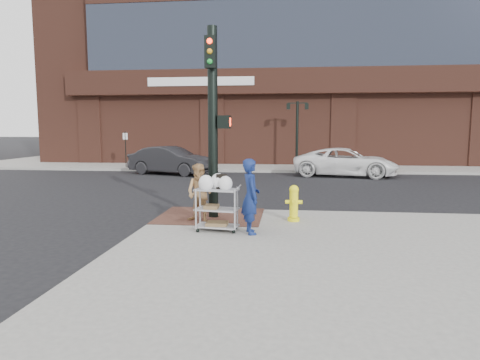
# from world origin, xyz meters

# --- Properties ---
(ground) EXTENTS (220.00, 220.00, 0.00)m
(ground) POSITION_xyz_m (0.00, 0.00, 0.00)
(ground) COLOR black
(ground) RESTS_ON ground
(sidewalk_far) EXTENTS (65.00, 36.00, 0.15)m
(sidewalk_far) POSITION_xyz_m (12.50, 32.00, 0.07)
(sidewalk_far) COLOR gray
(sidewalk_far) RESTS_ON ground
(brick_curb_ramp) EXTENTS (2.80, 2.40, 0.01)m
(brick_curb_ramp) POSITION_xyz_m (-0.60, 0.90, 0.16)
(brick_curb_ramp) COLOR #553228
(brick_curb_ramp) RESTS_ON sidewalk_near
(bank_building) EXTENTS (42.00, 26.00, 28.00)m
(bank_building) POSITION_xyz_m (5.00, 31.00, 14.15)
(bank_building) COLOR #582E22
(bank_building) RESTS_ON sidewalk_far
(lamp_post) EXTENTS (1.32, 0.22, 4.00)m
(lamp_post) POSITION_xyz_m (2.00, 16.00, 2.62)
(lamp_post) COLOR black
(lamp_post) RESTS_ON sidewalk_far
(parking_sign) EXTENTS (0.05, 0.05, 2.20)m
(parking_sign) POSITION_xyz_m (-8.50, 15.00, 1.25)
(parking_sign) COLOR black
(parking_sign) RESTS_ON sidewalk_far
(traffic_signal_pole) EXTENTS (0.61, 0.51, 5.00)m
(traffic_signal_pole) POSITION_xyz_m (-0.48, 0.77, 2.83)
(traffic_signal_pole) COLOR black
(traffic_signal_pole) RESTS_ON sidewalk_near
(woman_blue) EXTENTS (0.58, 0.72, 1.71)m
(woman_blue) POSITION_xyz_m (0.66, -0.90, 1.01)
(woman_blue) COLOR navy
(woman_blue) RESTS_ON sidewalk_near
(pedestrian_tan) EXTENTS (0.87, 0.78, 1.49)m
(pedestrian_tan) POSITION_xyz_m (-0.74, 0.17, 0.90)
(pedestrian_tan) COLOR tan
(pedestrian_tan) RESTS_ON sidewalk_near
(sedan_dark) EXTENTS (4.97, 2.97, 1.55)m
(sedan_dark) POSITION_xyz_m (-4.97, 12.53, 0.77)
(sedan_dark) COLOR black
(sedan_dark) RESTS_ON ground
(minivan_white) EXTENTS (5.76, 3.44, 1.50)m
(minivan_white) POSITION_xyz_m (4.52, 12.66, 0.75)
(minivan_white) COLOR white
(minivan_white) RESTS_ON ground
(utility_cart) EXTENTS (1.04, 0.68, 1.34)m
(utility_cart) POSITION_xyz_m (-0.14, -0.75, 0.76)
(utility_cart) COLOR #9C9DA1
(utility_cart) RESTS_ON sidewalk_near
(fire_hydrant) EXTENTS (0.44, 0.31, 0.94)m
(fire_hydrant) POSITION_xyz_m (1.65, 0.54, 0.63)
(fire_hydrant) COLOR #FFF515
(fire_hydrant) RESTS_ON sidewalk_near
(newsbox_red) EXTENTS (0.53, 0.49, 1.09)m
(newsbox_red) POSITION_xyz_m (-7.51, 15.70, 0.69)
(newsbox_red) COLOR #9D2511
(newsbox_red) RESTS_ON sidewalk_far
(newsbox_blue) EXTENTS (0.51, 0.49, 0.95)m
(newsbox_blue) POSITION_xyz_m (-5.69, 15.02, 0.62)
(newsbox_blue) COLOR #1A25A9
(newsbox_blue) RESTS_ON sidewalk_far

